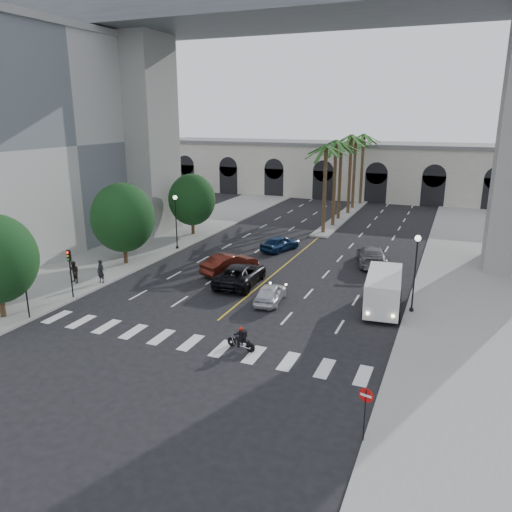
% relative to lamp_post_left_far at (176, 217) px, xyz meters
% --- Properties ---
extents(ground, '(140.00, 140.00, 0.00)m').
position_rel_lamp_post_left_far_xyz_m(ground, '(11.40, -16.00, -3.22)').
color(ground, black).
rests_on(ground, ground).
extents(sidewalk_left, '(8.00, 100.00, 0.15)m').
position_rel_lamp_post_left_far_xyz_m(sidewalk_left, '(-3.60, -1.00, -3.15)').
color(sidewalk_left, gray).
rests_on(sidewalk_left, ground).
extents(sidewalk_right, '(8.00, 100.00, 0.15)m').
position_rel_lamp_post_left_far_xyz_m(sidewalk_right, '(26.40, -1.00, -3.15)').
color(sidewalk_right, gray).
rests_on(sidewalk_right, ground).
extents(median, '(2.00, 24.00, 0.20)m').
position_rel_lamp_post_left_far_xyz_m(median, '(11.40, 22.00, -3.12)').
color(median, gray).
rests_on(median, ground).
extents(building_left, '(16.50, 32.50, 20.60)m').
position_rel_lamp_post_left_far_xyz_m(building_left, '(-15.60, -4.00, 7.09)').
color(building_left, '#B9B9B4').
rests_on(building_left, ground).
extents(pier_building, '(71.00, 10.50, 8.50)m').
position_rel_lamp_post_left_far_xyz_m(pier_building, '(11.40, 39.00, 1.04)').
color(pier_building, beige).
rests_on(pier_building, ground).
extents(bridge, '(75.00, 13.00, 26.00)m').
position_rel_lamp_post_left_far_xyz_m(bridge, '(14.82, 6.00, 15.29)').
color(bridge, gray).
rests_on(bridge, ground).
extents(palm_a, '(3.20, 3.20, 10.30)m').
position_rel_lamp_post_left_far_xyz_m(palm_a, '(11.40, 12.00, 5.88)').
color(palm_a, '#47331E').
rests_on(palm_a, ground).
extents(palm_b, '(3.20, 3.20, 10.60)m').
position_rel_lamp_post_left_far_xyz_m(palm_b, '(11.50, 16.00, 6.15)').
color(palm_b, '#47331E').
rests_on(palm_b, ground).
extents(palm_c, '(3.20, 3.20, 10.10)m').
position_rel_lamp_post_left_far_xyz_m(palm_c, '(11.20, 20.00, 5.69)').
color(palm_c, '#47331E').
rests_on(palm_c, ground).
extents(palm_d, '(3.20, 3.20, 10.90)m').
position_rel_lamp_post_left_far_xyz_m(palm_d, '(11.55, 24.00, 6.43)').
color(palm_d, '#47331E').
rests_on(palm_d, ground).
extents(palm_e, '(3.20, 3.20, 10.40)m').
position_rel_lamp_post_left_far_xyz_m(palm_e, '(11.30, 28.00, 5.97)').
color(palm_e, '#47331E').
rests_on(palm_e, ground).
extents(palm_f, '(3.20, 3.20, 10.70)m').
position_rel_lamp_post_left_far_xyz_m(palm_f, '(11.60, 32.00, 6.24)').
color(palm_f, '#47331E').
rests_on(palm_f, ground).
extents(street_tree_mid, '(5.44, 5.44, 7.21)m').
position_rel_lamp_post_left_far_xyz_m(street_tree_mid, '(-1.60, -6.00, 0.99)').
color(street_tree_mid, '#382616').
rests_on(street_tree_mid, ground).
extents(street_tree_far, '(5.04, 5.04, 6.68)m').
position_rel_lamp_post_left_far_xyz_m(street_tree_far, '(-1.60, 6.00, 0.68)').
color(street_tree_far, '#382616').
rests_on(street_tree_far, ground).
extents(lamp_post_left_far, '(0.40, 0.40, 5.35)m').
position_rel_lamp_post_left_far_xyz_m(lamp_post_left_far, '(0.00, 0.00, 0.00)').
color(lamp_post_left_far, black).
rests_on(lamp_post_left_far, ground).
extents(lamp_post_right, '(0.40, 0.40, 5.35)m').
position_rel_lamp_post_left_far_xyz_m(lamp_post_right, '(22.80, -8.00, 0.00)').
color(lamp_post_right, black).
rests_on(lamp_post_right, ground).
extents(traffic_signal_near, '(0.25, 0.18, 3.65)m').
position_rel_lamp_post_left_far_xyz_m(traffic_signal_near, '(0.10, -18.50, -0.71)').
color(traffic_signal_near, black).
rests_on(traffic_signal_near, ground).
extents(traffic_signal_far, '(0.25, 0.18, 3.65)m').
position_rel_lamp_post_left_far_xyz_m(traffic_signal_far, '(0.10, -14.50, -0.71)').
color(traffic_signal_far, black).
rests_on(traffic_signal_far, ground).
extents(motorcycle_rider, '(1.86, 0.62, 1.36)m').
position_rel_lamp_post_left_far_xyz_m(motorcycle_rider, '(14.50, -17.15, -2.61)').
color(motorcycle_rider, black).
rests_on(motorcycle_rider, ground).
extents(car_a, '(1.98, 4.14, 1.36)m').
position_rel_lamp_post_left_far_xyz_m(car_a, '(13.39, -9.71, -2.54)').
color(car_a, silver).
rests_on(car_a, ground).
extents(car_b, '(3.64, 5.40, 1.68)m').
position_rel_lamp_post_left_far_xyz_m(car_b, '(7.96, -4.83, -2.38)').
color(car_b, '#47150E').
rests_on(car_b, ground).
extents(car_c, '(3.13, 6.15, 1.66)m').
position_rel_lamp_post_left_far_xyz_m(car_c, '(9.90, -7.02, -2.39)').
color(car_c, black).
rests_on(car_c, ground).
extents(car_d, '(3.74, 6.22, 1.69)m').
position_rel_lamp_post_left_far_xyz_m(car_d, '(18.39, 2.18, -2.38)').
color(car_d, slate).
rests_on(car_d, ground).
extents(car_e, '(3.13, 4.80, 1.52)m').
position_rel_lamp_post_left_far_xyz_m(car_e, '(9.36, 3.52, -2.46)').
color(car_e, '#10274C').
rests_on(car_e, ground).
extents(cargo_van, '(2.87, 6.11, 2.52)m').
position_rel_lamp_post_left_far_xyz_m(cargo_van, '(20.90, -8.14, -1.82)').
color(cargo_van, silver).
rests_on(cargo_van, ground).
extents(pedestrian_a, '(0.71, 0.50, 1.82)m').
position_rel_lamp_post_left_far_xyz_m(pedestrian_a, '(-0.10, -11.13, -2.16)').
color(pedestrian_a, black).
rests_on(pedestrian_a, sidewalk_left).
extents(pedestrian_b, '(1.00, 0.87, 1.72)m').
position_rel_lamp_post_left_far_xyz_m(pedestrian_b, '(-2.01, -11.94, -2.21)').
color(pedestrian_b, black).
rests_on(pedestrian_b, sidewalk_left).
extents(do_not_enter_sign, '(0.60, 0.17, 2.50)m').
position_rel_lamp_post_left_far_xyz_m(do_not_enter_sign, '(22.40, -22.91, -1.41)').
color(do_not_enter_sign, black).
rests_on(do_not_enter_sign, ground).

